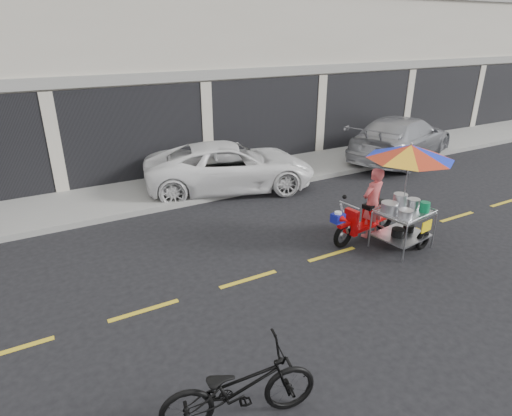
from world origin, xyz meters
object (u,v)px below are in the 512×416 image
silver_pickup (401,138)px  near_bicycle (239,387)px  white_pickup (230,166)px  food_vendor_rig (395,181)px

silver_pickup → near_bicycle: silver_pickup is taller
white_pickup → food_vendor_rig: size_ratio=1.99×
white_pickup → near_bicycle: size_ratio=2.60×
silver_pickup → food_vendor_rig: bearing=110.6°
white_pickup → food_vendor_rig: 5.12m
silver_pickup → white_pickup: bearing=67.7°
white_pickup → food_vendor_rig: food_vendor_rig is taller
near_bicycle → food_vendor_rig: bearing=-50.2°
food_vendor_rig → white_pickup: bearing=99.1°
white_pickup → silver_pickup: bearing=-74.9°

